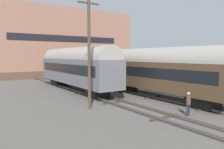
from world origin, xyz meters
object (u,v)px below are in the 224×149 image
Objects in this scene: utility_pole at (89,48)px; person_worker at (188,102)px; train_car_brown at (157,70)px; train_car_grey at (75,66)px.

person_worker is at bearing -49.46° from utility_pole.
train_car_grey reaches higher than train_car_brown.
utility_pole reaches higher than train_car_grey.
utility_pole is (-4.94, 5.77, 3.91)m from person_worker.
train_car_brown is 10.51m from train_car_grey.
person_worker is 0.18× the size of utility_pole.
person_worker is (1.88, -15.46, -2.00)m from train_car_grey.
train_car_grey is 1.79× the size of utility_pole.
utility_pole is at bearing 130.54° from person_worker.
person_worker is at bearing -116.38° from train_car_brown.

